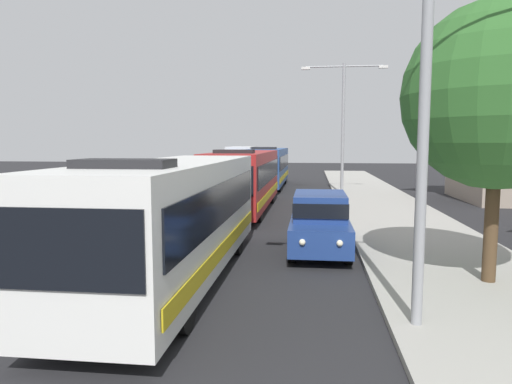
# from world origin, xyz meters

# --- Properties ---
(bus_lead) EXTENTS (2.58, 10.44, 3.21)m
(bus_lead) POSITION_xyz_m (-1.30, 9.71, 1.69)
(bus_lead) COLOR silver
(bus_lead) RESTS_ON ground_plane
(bus_second_in_line) EXTENTS (2.58, 11.20, 3.21)m
(bus_second_in_line) POSITION_xyz_m (-1.30, 21.99, 1.69)
(bus_second_in_line) COLOR maroon
(bus_second_in_line) RESTS_ON ground_plane
(bus_middle) EXTENTS (2.58, 11.24, 3.21)m
(bus_middle) POSITION_xyz_m (-1.30, 34.81, 1.69)
(bus_middle) COLOR #284C8C
(bus_middle) RESTS_ON ground_plane
(white_suv) EXTENTS (1.86, 4.55, 1.90)m
(white_suv) POSITION_xyz_m (2.40, 13.24, 1.03)
(white_suv) COLOR navy
(white_suv) RESTS_ON ground_plane
(box_truck_oncoming) EXTENTS (2.35, 7.32, 3.15)m
(box_truck_oncoming) POSITION_xyz_m (-4.60, 41.81, 1.70)
(box_truck_oncoming) COLOR navy
(box_truck_oncoming) RESTS_ON ground_plane
(streetlamp_near) EXTENTS (5.98, 0.28, 7.69)m
(streetlamp_near) POSITION_xyz_m (4.10, 7.08, 4.91)
(streetlamp_near) COLOR gray
(streetlamp_near) RESTS_ON sidewalk
(streetlamp_mid) EXTENTS (5.46, 0.28, 8.45)m
(streetlamp_mid) POSITION_xyz_m (4.10, 29.19, 5.28)
(streetlamp_mid) COLOR gray
(streetlamp_mid) RESTS_ON sidewalk
(roadside_tree) EXTENTS (4.44, 4.44, 6.69)m
(roadside_tree) POSITION_xyz_m (6.44, 10.05, 4.61)
(roadside_tree) COLOR #4C3823
(roadside_tree) RESTS_ON sidewalk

